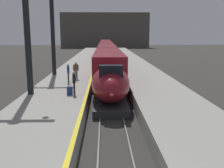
{
  "coord_description": "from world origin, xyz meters",
  "views": [
    {
      "loc": [
        -0.46,
        -5.89,
        5.4
      ],
      "look_at": [
        0.11,
        12.85,
        1.8
      ],
      "focal_mm": 41.72,
      "sensor_mm": 36.0,
      "label": 1
    }
  ],
  "objects_px": {
    "highspeed_train_main": "(106,52)",
    "station_column_mid": "(26,20)",
    "station_column_far": "(52,18)",
    "passenger_mid_platform": "(76,69)",
    "passenger_far_waiting": "(68,72)",
    "rolling_suitcase": "(70,91)",
    "passenger_near_edge": "(74,81)"
  },
  "relations": [
    {
      "from": "highspeed_train_main",
      "to": "passenger_far_waiting",
      "type": "distance_m",
      "value": 29.09
    },
    {
      "from": "station_column_far",
      "to": "passenger_far_waiting",
      "type": "xyz_separation_m",
      "value": [
        2.17,
        -4.78,
        -5.04
      ]
    },
    {
      "from": "passenger_mid_platform",
      "to": "passenger_far_waiting",
      "type": "xyz_separation_m",
      "value": [
        -0.51,
        -1.77,
        0.0
      ]
    },
    {
      "from": "station_column_mid",
      "to": "passenger_mid_platform",
      "type": "bearing_deg",
      "value": 67.13
    },
    {
      "from": "highspeed_train_main",
      "to": "passenger_far_waiting",
      "type": "xyz_separation_m",
      "value": [
        -3.73,
        -28.85,
        0.06
      ]
    },
    {
      "from": "passenger_mid_platform",
      "to": "station_column_far",
      "type": "bearing_deg",
      "value": 131.63
    },
    {
      "from": "highspeed_train_main",
      "to": "station_column_mid",
      "type": "height_order",
      "value": "station_column_mid"
    },
    {
      "from": "station_column_mid",
      "to": "highspeed_train_main",
      "type": "bearing_deg",
      "value": 79.99
    },
    {
      "from": "passenger_mid_platform",
      "to": "rolling_suitcase",
      "type": "xyz_separation_m",
      "value": [
        0.25,
        -6.73,
        -0.69
      ]
    },
    {
      "from": "station_column_mid",
      "to": "passenger_far_waiting",
      "type": "distance_m",
      "value": 6.66
    },
    {
      "from": "station_column_mid",
      "to": "passenger_mid_platform",
      "type": "height_order",
      "value": "station_column_mid"
    },
    {
      "from": "passenger_mid_platform",
      "to": "passenger_far_waiting",
      "type": "bearing_deg",
      "value": -106.16
    },
    {
      "from": "passenger_near_edge",
      "to": "station_column_mid",
      "type": "bearing_deg",
      "value": 176.55
    },
    {
      "from": "passenger_mid_platform",
      "to": "rolling_suitcase",
      "type": "distance_m",
      "value": 6.77
    },
    {
      "from": "highspeed_train_main",
      "to": "station_column_far",
      "type": "bearing_deg",
      "value": -103.77
    },
    {
      "from": "highspeed_train_main",
      "to": "passenger_far_waiting",
      "type": "relative_size",
      "value": 44.24
    },
    {
      "from": "station_column_mid",
      "to": "passenger_far_waiting",
      "type": "xyz_separation_m",
      "value": [
        2.17,
        4.59,
        -4.31
      ]
    },
    {
      "from": "station_column_far",
      "to": "highspeed_train_main",
      "type": "bearing_deg",
      "value": 76.23
    },
    {
      "from": "rolling_suitcase",
      "to": "passenger_far_waiting",
      "type": "bearing_deg",
      "value": 98.72
    },
    {
      "from": "station_column_far",
      "to": "passenger_mid_platform",
      "type": "bearing_deg",
      "value": -48.37
    },
    {
      "from": "highspeed_train_main",
      "to": "station_column_mid",
      "type": "bearing_deg",
      "value": -100.01
    },
    {
      "from": "highspeed_train_main",
      "to": "passenger_near_edge",
      "type": "distance_m",
      "value": 33.74
    },
    {
      "from": "station_column_mid",
      "to": "passenger_near_edge",
      "type": "xyz_separation_m",
      "value": [
        3.24,
        -0.2,
        -4.31
      ]
    },
    {
      "from": "passenger_far_waiting",
      "to": "passenger_mid_platform",
      "type": "bearing_deg",
      "value": 73.84
    },
    {
      "from": "highspeed_train_main",
      "to": "passenger_near_edge",
      "type": "height_order",
      "value": "highspeed_train_main"
    },
    {
      "from": "highspeed_train_main",
      "to": "passenger_mid_platform",
      "type": "bearing_deg",
      "value": -96.78
    },
    {
      "from": "passenger_near_edge",
      "to": "highspeed_train_main",
      "type": "bearing_deg",
      "value": 85.48
    },
    {
      "from": "station_column_far",
      "to": "passenger_mid_platform",
      "type": "relative_size",
      "value": 6.0
    },
    {
      "from": "passenger_near_edge",
      "to": "passenger_mid_platform",
      "type": "relative_size",
      "value": 1.0
    },
    {
      "from": "station_column_mid",
      "to": "passenger_far_waiting",
      "type": "relative_size",
      "value": 5.19
    },
    {
      "from": "station_column_mid",
      "to": "passenger_near_edge",
      "type": "height_order",
      "value": "station_column_mid"
    },
    {
      "from": "passenger_near_edge",
      "to": "passenger_mid_platform",
      "type": "bearing_deg",
      "value": 94.89
    }
  ]
}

